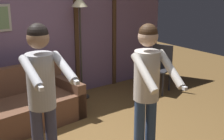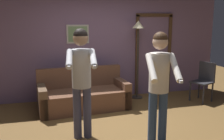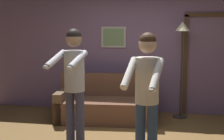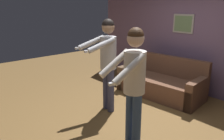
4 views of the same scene
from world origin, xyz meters
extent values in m
plane|color=brown|center=(0.00, 0.00, 0.00)|extent=(12.00, 12.00, 0.00)
cube|color=slate|center=(0.00, 2.07, 1.30)|extent=(6.40, 0.06, 2.60)
cube|color=#B7B2A8|center=(-0.46, 2.02, 1.59)|extent=(0.52, 0.02, 0.44)
cube|color=#6F8C5E|center=(-0.46, 2.01, 1.59)|extent=(0.44, 0.01, 0.36)
cube|color=#4C331E|center=(1.03, 2.02, 1.02)|extent=(0.08, 0.04, 2.04)
cube|color=#4C331E|center=(1.93, 2.02, 1.02)|extent=(0.08, 0.04, 2.04)
cube|color=#4C331E|center=(1.48, 2.02, 2.04)|extent=(0.98, 0.04, 0.08)
cube|color=brown|center=(-0.45, 1.25, 0.21)|extent=(1.97, 1.01, 0.42)
cube|color=brown|center=(-0.49, 1.60, 0.65)|extent=(1.90, 0.31, 0.45)
cube|color=brown|center=(-1.32, 1.17, 0.29)|extent=(0.23, 0.86, 0.58)
cube|color=brown|center=(0.41, 1.32, 0.29)|extent=(0.23, 0.86, 0.58)
cylinder|color=#332D28|center=(0.95, 1.74, 0.01)|extent=(0.28, 0.28, 0.02)
cylinder|color=#332D28|center=(0.95, 1.74, 0.87)|extent=(0.04, 0.04, 1.70)
cone|color=#F9EAB7|center=(0.95, 1.74, 1.81)|extent=(0.29, 0.29, 0.18)
cylinder|color=#424463|center=(-0.75, -0.11, 0.42)|extent=(0.13, 0.13, 0.85)
cylinder|color=#424463|center=(-0.59, -0.12, 0.42)|extent=(0.13, 0.13, 0.85)
cylinder|color=#B2B2B7|center=(-0.67, -0.12, 1.15)|extent=(0.30, 0.30, 0.60)
sphere|color=#9E7556|center=(-0.67, -0.12, 1.62)|extent=(0.23, 0.23, 0.23)
sphere|color=black|center=(-0.67, -0.12, 1.66)|extent=(0.22, 0.22, 0.22)
cylinder|color=#B2B2B7|center=(-0.87, -0.35, 1.34)|extent=(0.15, 0.54, 0.24)
cube|color=white|center=(-0.89, -0.60, 1.27)|extent=(0.06, 0.15, 0.04)
cylinder|color=#B2B2B7|center=(-0.53, -0.39, 1.34)|extent=(0.15, 0.54, 0.24)
cube|color=white|center=(-0.56, -0.64, 1.27)|extent=(0.06, 0.15, 0.04)
cylinder|color=#334B75|center=(0.35, -0.57, 0.41)|extent=(0.13, 0.13, 0.83)
cylinder|color=#334B75|center=(0.51, -0.60, 0.41)|extent=(0.13, 0.13, 0.83)
cylinder|color=silver|center=(0.43, -0.58, 1.12)|extent=(0.30, 0.30, 0.59)
sphere|color=#D8AD8E|center=(0.43, -0.58, 1.58)|extent=(0.23, 0.23, 0.23)
sphere|color=#382314|center=(0.43, -0.58, 1.62)|extent=(0.22, 0.22, 0.22)
cylinder|color=silver|center=(0.23, -0.76, 1.24)|extent=(0.18, 0.49, 0.37)
cylinder|color=silver|center=(0.56, -0.82, 1.24)|extent=(0.18, 0.49, 0.37)
cube|color=white|center=(0.52, -1.03, 1.09)|extent=(0.07, 0.15, 0.04)
cylinder|color=#2D2D33|center=(2.10, 1.19, 0.23)|extent=(0.04, 0.04, 0.45)
cylinder|color=#2D2D33|center=(2.24, 0.86, 0.23)|extent=(0.04, 0.04, 0.45)
cylinder|color=#2D2D33|center=(2.43, 1.33, 0.23)|extent=(0.04, 0.04, 0.45)
cylinder|color=#2D2D33|center=(2.57, 1.00, 0.23)|extent=(0.04, 0.04, 0.45)
cube|color=#2D2D33|center=(2.33, 1.10, 0.47)|extent=(0.55, 0.55, 0.03)
cube|color=#2D2D33|center=(2.51, 1.17, 0.70)|extent=(0.19, 0.40, 0.45)
camera|label=1|loc=(-1.95, -3.09, 2.20)|focal=50.00mm
camera|label=2|loc=(-1.16, -3.93, 1.85)|focal=40.00mm
camera|label=3|loc=(0.69, -4.48, 1.78)|focal=50.00mm
camera|label=4|loc=(2.35, -2.68, 1.98)|focal=35.00mm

